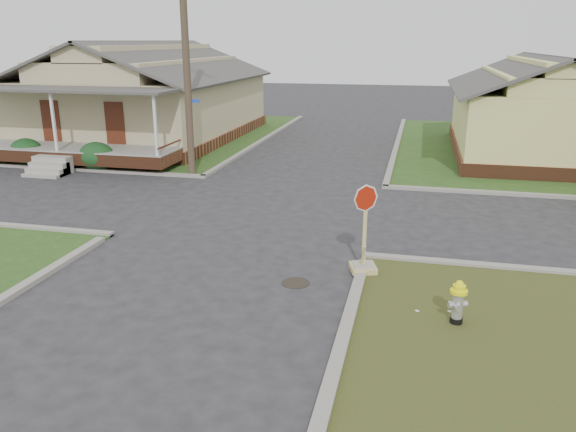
# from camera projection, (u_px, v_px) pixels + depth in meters

# --- Properties ---
(ground) EXTENTS (120.00, 120.00, 0.00)m
(ground) POSITION_uv_depth(u_px,v_px,m) (212.00, 266.00, 13.66)
(ground) COLOR #272628
(ground) RESTS_ON ground
(verge_far_left) EXTENTS (19.00, 19.00, 0.05)m
(verge_far_left) POSITION_uv_depth(u_px,v_px,m) (113.00, 133.00, 33.21)
(verge_far_left) COLOR #25491A
(verge_far_left) RESTS_ON ground
(curbs) EXTENTS (80.00, 40.00, 0.12)m
(curbs) POSITION_uv_depth(u_px,v_px,m) (266.00, 209.00, 18.31)
(curbs) COLOR gray
(curbs) RESTS_ON ground
(manhole) EXTENTS (0.64, 0.64, 0.01)m
(manhole) POSITION_uv_depth(u_px,v_px,m) (296.00, 283.00, 12.72)
(manhole) COLOR black
(manhole) RESTS_ON ground
(corner_house) EXTENTS (10.10, 15.50, 5.30)m
(corner_house) POSITION_uv_depth(u_px,v_px,m) (146.00, 97.00, 30.66)
(corner_house) COLOR brown
(corner_house) RESTS_ON ground
(side_house_yellow) EXTENTS (7.60, 11.60, 4.70)m
(side_house_yellow) POSITION_uv_depth(u_px,v_px,m) (538.00, 109.00, 26.15)
(side_house_yellow) COLOR brown
(side_house_yellow) RESTS_ON ground
(utility_pole) EXTENTS (1.80, 0.28, 9.00)m
(utility_pole) POSITION_uv_depth(u_px,v_px,m) (186.00, 57.00, 21.45)
(utility_pole) COLOR #413425
(utility_pole) RESTS_ON ground
(fire_hydrant) EXTENTS (0.33, 0.33, 0.88)m
(fire_hydrant) POSITION_uv_depth(u_px,v_px,m) (458.00, 300.00, 10.69)
(fire_hydrant) COLOR black
(fire_hydrant) RESTS_ON ground
(stop_sign) EXTENTS (0.60, 0.59, 2.11)m
(stop_sign) POSITION_uv_depth(u_px,v_px,m) (364.00, 253.00, 13.13)
(stop_sign) COLOR tan
(stop_sign) RESTS_ON ground
(hedge_left) EXTENTS (1.46, 1.20, 1.12)m
(hedge_left) POSITION_uv_depth(u_px,v_px,m) (26.00, 151.00, 24.62)
(hedge_left) COLOR #163C19
(hedge_left) RESTS_ON verge_far_left
(hedge_right) EXTENTS (1.49, 1.22, 1.14)m
(hedge_right) POSITION_uv_depth(u_px,v_px,m) (97.00, 156.00, 23.53)
(hedge_right) COLOR #163C19
(hedge_right) RESTS_ON verge_far_left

